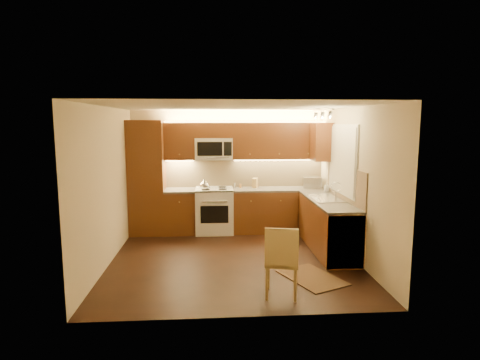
{
  "coord_description": "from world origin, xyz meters",
  "views": [
    {
      "loc": [
        -0.34,
        -6.36,
        2.25
      ],
      "look_at": [
        0.15,
        0.55,
        1.25
      ],
      "focal_mm": 29.79,
      "sensor_mm": 36.0,
      "label": 1
    }
  ],
  "objects": [
    {
      "name": "stove",
      "position": [
        -0.3,
        1.68,
        0.46
      ],
      "size": [
        0.76,
        0.65,
        0.92
      ],
      "primitive_type": null,
      "color": "silver",
      "rests_on": "floor"
    },
    {
      "name": "ceiling",
      "position": [
        0.0,
        0.0,
        2.5
      ],
      "size": [
        4.0,
        4.0,
        0.01
      ],
      "primitive_type": "cube",
      "color": "beige",
      "rests_on": "ground"
    },
    {
      "name": "counter_right",
      "position": [
        1.7,
        0.4,
        0.88
      ],
      "size": [
        0.6,
        2.0,
        0.04
      ],
      "primitive_type": "cube",
      "color": "#34312F",
      "rests_on": "base_cab_right"
    },
    {
      "name": "knife_block",
      "position": [
        0.55,
        1.81,
        1.0
      ],
      "size": [
        0.14,
        0.17,
        0.2
      ],
      "primitive_type": "cube",
      "rotation": [
        0.0,
        0.0,
        -0.34
      ],
      "color": "olive",
      "rests_on": "counter_back_right"
    },
    {
      "name": "upper_cab_right_corner",
      "position": [
        1.82,
        1.4,
        1.88
      ],
      "size": [
        0.35,
        0.5,
        0.75
      ],
      "primitive_type": "cube",
      "color": "#4A2810",
      "rests_on": "wall_right"
    },
    {
      "name": "soap_bottle",
      "position": [
        1.93,
        1.31,
        0.99
      ],
      "size": [
        0.09,
        0.09,
        0.17
      ],
      "primitive_type": "imported",
      "rotation": [
        0.0,
        0.0,
        0.12
      ],
      "color": "silver",
      "rests_on": "counter_right"
    },
    {
      "name": "faucet",
      "position": [
        1.88,
        0.55,
        1.05
      ],
      "size": [
        0.2,
        0.04,
        0.3
      ],
      "primitive_type": null,
      "color": "silver",
      "rests_on": "counter_right"
    },
    {
      "name": "spice_jar_d",
      "position": [
        0.25,
        1.81,
        0.94
      ],
      "size": [
        0.05,
        0.05,
        0.09
      ],
      "primitive_type": "cylinder",
      "rotation": [
        0.0,
        0.0,
        -0.05
      ],
      "color": "#AD7333",
      "rests_on": "counter_back_right"
    },
    {
      "name": "sink",
      "position": [
        1.7,
        0.55,
        0.98
      ],
      "size": [
        0.52,
        0.86,
        0.15
      ],
      "primitive_type": null,
      "color": "silver",
      "rests_on": "counter_right"
    },
    {
      "name": "microwave",
      "position": [
        -0.3,
        1.81,
        1.72
      ],
      "size": [
        0.76,
        0.38,
        0.44
      ],
      "primitive_type": null,
      "color": "silver",
      "rests_on": "wall_back"
    },
    {
      "name": "wall_back",
      "position": [
        0.0,
        2.0,
        1.25
      ],
      "size": [
        4.0,
        0.01,
        2.5
      ],
      "primitive_type": "cube",
      "color": "#BFAE8C",
      "rests_on": "ground"
    },
    {
      "name": "counter_back_left",
      "position": [
        -0.99,
        1.7,
        0.88
      ],
      "size": [
        0.62,
        0.6,
        0.04
      ],
      "primitive_type": "cube",
      "color": "#34312F",
      "rests_on": "base_cab_back_left"
    },
    {
      "name": "dishwasher",
      "position": [
        1.7,
        -0.3,
        0.43
      ],
      "size": [
        0.58,
        0.6,
        0.84
      ],
      "primitive_type": "cube",
      "color": "silver",
      "rests_on": "floor"
    },
    {
      "name": "wall_left",
      "position": [
        -2.0,
        0.0,
        1.25
      ],
      "size": [
        0.01,
        4.0,
        2.5
      ],
      "primitive_type": "cube",
      "color": "#BFAE8C",
      "rests_on": "ground"
    },
    {
      "name": "spice_jar_b",
      "position": [
        0.61,
        1.88,
        0.95
      ],
      "size": [
        0.05,
        0.05,
        0.1
      ],
      "primitive_type": "cylinder",
      "rotation": [
        0.0,
        0.0,
        0.04
      ],
      "color": "brown",
      "rests_on": "counter_back_right"
    },
    {
      "name": "rug",
      "position": [
        1.1,
        -0.9,
        0.01
      ],
      "size": [
        0.98,
        1.14,
        0.01
      ],
      "primitive_type": "cube",
      "rotation": [
        0.0,
        0.0,
        0.43
      ],
      "color": "black",
      "rests_on": "floor"
    },
    {
      "name": "dining_chair",
      "position": [
        0.55,
        -1.43,
        0.48
      ],
      "size": [
        0.5,
        0.5,
        0.95
      ],
      "primitive_type": null,
      "rotation": [
        0.0,
        0.0,
        -0.2
      ],
      "color": "olive",
      "rests_on": "floor"
    },
    {
      "name": "base_cab_back_right",
      "position": [
        1.04,
        1.7,
        0.43
      ],
      "size": [
        1.92,
        0.6,
        0.86
      ],
      "primitive_type": "cube",
      "color": "#4A2810",
      "rests_on": "floor"
    },
    {
      "name": "upper_cab_bridge",
      "position": [
        -0.3,
        1.82,
        2.09
      ],
      "size": [
        0.76,
        0.35,
        0.31
      ],
      "primitive_type": "cube",
      "color": "#4A2810",
      "rests_on": "wall_back"
    },
    {
      "name": "base_cab_back_left",
      "position": [
        -0.99,
        1.7,
        0.43
      ],
      "size": [
        0.62,
        0.6,
        0.86
      ],
      "primitive_type": "cube",
      "color": "#4A2810",
      "rests_on": "floor"
    },
    {
      "name": "kettle",
      "position": [
        -0.49,
        1.51,
        1.03
      ],
      "size": [
        0.21,
        0.21,
        0.23
      ],
      "primitive_type": null,
      "rotation": [
        0.0,
        0.0,
        0.06
      ],
      "color": "silver",
      "rests_on": "stove"
    },
    {
      "name": "floor",
      "position": [
        0.0,
        0.0,
        0.0
      ],
      "size": [
        4.0,
        4.0,
        0.01
      ],
      "primitive_type": "cube",
      "color": "black",
      "rests_on": "ground"
    },
    {
      "name": "pantry",
      "position": [
        -1.65,
        1.7,
        1.15
      ],
      "size": [
        0.7,
        0.6,
        2.3
      ],
      "primitive_type": "cube",
      "color": "#4A2810",
      "rests_on": "floor"
    },
    {
      "name": "window_blinds",
      "position": [
        1.97,
        0.55,
        1.6
      ],
      "size": [
        0.02,
        1.36,
        1.16
      ],
      "primitive_type": "cube",
      "color": "silver",
      "rests_on": "wall_right"
    },
    {
      "name": "window_frame",
      "position": [
        1.99,
        0.55,
        1.6
      ],
      "size": [
        0.03,
        1.44,
        1.24
      ],
      "primitive_type": "cube",
      "color": "silver",
      "rests_on": "wall_right"
    },
    {
      "name": "toaster_oven",
      "position": [
        1.75,
        1.74,
        1.01
      ],
      "size": [
        0.42,
        0.35,
        0.23
      ],
      "primitive_type": "cube",
      "rotation": [
        0.0,
        0.0,
        -0.17
      ],
      "color": "silver",
      "rests_on": "counter_back_right"
    },
    {
      "name": "upper_cab_back_right",
      "position": [
        1.04,
        1.82,
        1.88
      ],
      "size": [
        1.92,
        0.35,
        0.75
      ],
      "primitive_type": "cube",
      "color": "#4A2810",
      "rests_on": "wall_back"
    },
    {
      "name": "base_cab_right",
      "position": [
        1.7,
        0.4,
        0.43
      ],
      "size": [
        0.6,
        2.0,
        0.86
      ],
      "primitive_type": "cube",
      "color": "#4A2810",
      "rests_on": "floor"
    },
    {
      "name": "track_light_bar",
      "position": [
        1.55,
        0.4,
        2.46
      ],
      "size": [
        0.04,
        1.2,
        0.03
      ],
      "primitive_type": "cube",
      "color": "silver",
      "rests_on": "ceiling"
    },
    {
      "name": "counter_back_right",
      "position": [
        1.04,
        1.7,
        0.88
      ],
      "size": [
        1.92,
        0.6,
        0.04
      ],
      "primitive_type": "cube",
      "color": "#34312F",
      "rests_on": "base_cab_back_right"
    },
    {
      "name": "wall_front",
      "position": [
        0.0,
        -2.0,
        1.25
      ],
      "size": [
        4.0,
        0.01,
        2.5
      ],
      "primitive_type": "cube",
      "color": "#BFAE8C",
      "rests_on": "ground"
    },
    {
      "name": "upper_cab_back_left",
      "position": [
        -0.99,
        1.82,
        1.88
      ],
      "size": [
        0.62,
        0.35,
        0.75
      ],
      "primitive_type": "cube",
      "color": "#4A2810",
      "rests_on": "wall_back"
    },
    {
      "name": "wall_right",
      "position": [
        2.0,
        0.0,
        1.25
      ],
      "size": [
        0.01,
        4.0,
        2.5
      ],
      "primitive_type": "cube",
      "color": "#BFAE8C",
      "rests_on": "ground"
    },
    {
      "name": "backsplash_right",
      "position": [
        1.99,
        0.4,
        1.2
      ],
      "size": [
        0.02,
        2.0,
        0.6
      ],
      "primitive_type": "cube",
      "color": "tan",
      "rests_on": "wall_right"
    },
    {
      "name": "backsplash_back",
      "position": [
        0.35,
        1.99,
        1.2
      ],
      "size": [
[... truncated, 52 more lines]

